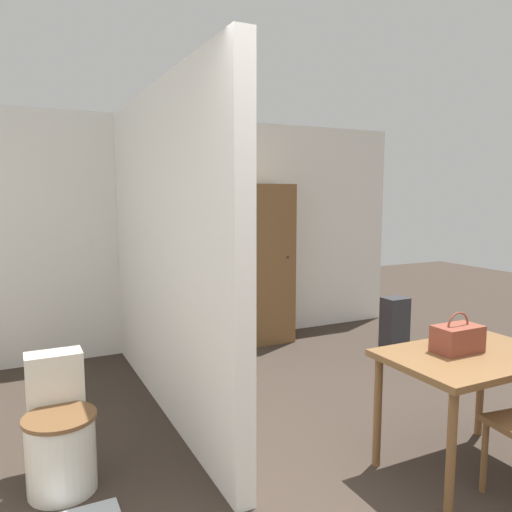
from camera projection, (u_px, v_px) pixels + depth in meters
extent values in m
cube|color=white|center=(177.00, 234.00, 5.50)|extent=(5.65, 0.12, 2.50)
cube|color=white|center=(164.00, 251.00, 3.86)|extent=(0.12, 3.00, 2.50)
cube|color=brown|center=(471.00, 357.00, 2.99)|extent=(1.03, 0.70, 0.04)
cylinder|color=brown|center=(451.00, 455.00, 2.58)|extent=(0.05, 0.05, 0.70)
cylinder|color=brown|center=(378.00, 412.00, 3.09)|extent=(0.05, 0.05, 0.70)
cylinder|color=brown|center=(481.00, 386.00, 3.49)|extent=(0.05, 0.05, 0.70)
cylinder|color=brown|center=(484.00, 457.00, 2.83)|extent=(0.04, 0.04, 0.42)
cylinder|color=silver|center=(61.00, 455.00, 2.84)|extent=(0.38, 0.38, 0.43)
cylinder|color=brown|center=(60.00, 417.00, 2.81)|extent=(0.41, 0.41, 0.02)
cube|color=silver|center=(54.00, 378.00, 3.03)|extent=(0.33, 0.18, 0.31)
cube|color=brown|center=(457.00, 339.00, 3.01)|extent=(0.29, 0.18, 0.16)
torus|color=brown|center=(458.00, 326.00, 3.00)|extent=(0.17, 0.01, 0.17)
cube|color=brown|center=(267.00, 263.00, 5.70)|extent=(0.50, 0.45, 1.80)
sphere|color=black|center=(288.00, 257.00, 5.54)|extent=(0.02, 0.02, 0.02)
cube|color=#2D2D33|center=(395.00, 323.00, 5.47)|extent=(0.26, 0.21, 0.56)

